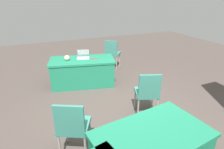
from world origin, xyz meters
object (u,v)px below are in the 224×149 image
table_foreground (83,72)px  chair_by_pillar (73,125)px  yarn_ball (67,58)px  chair_back_row (148,91)px  chair_near_front (112,52)px  laptop_silver (83,56)px  scissors_red (95,59)px

table_foreground → chair_by_pillar: bearing=72.1°
table_foreground → chair_by_pillar: (0.77, 2.38, 0.20)m
table_foreground → yarn_ball: 0.57m
yarn_ball → chair_back_row: bearing=120.8°
chair_near_front → chair_by_pillar: size_ratio=0.98×
chair_back_row → chair_near_front: bearing=101.6°
table_foreground → chair_back_row: size_ratio=1.90×
chair_near_front → chair_by_pillar: chair_by_pillar is taller
chair_near_front → laptop_silver: chair_near_front is taller
scissors_red → chair_by_pillar: bearing=-78.7°
chair_by_pillar → scissors_red: size_ratio=5.41×
chair_back_row → scissors_red: (0.49, -1.82, 0.17)m
chair_by_pillar → chair_near_front: bearing=85.1°
table_foreground → yarn_ball: size_ratio=13.32×
table_foreground → laptop_silver: bearing=-121.5°
chair_near_front → chair_by_pillar: 3.77m
scissors_red → table_foreground: bearing=-159.8°
chair_near_front → scissors_red: bearing=-93.9°
chair_back_row → yarn_ball: chair_back_row is taller
chair_back_row → yarn_ball: (1.18, -1.99, 0.24)m
yarn_ball → laptop_silver: bearing=-174.7°
yarn_ball → scissors_red: yarn_ball is taller
chair_by_pillar → yarn_ball: chair_by_pillar is taller
table_foreground → yarn_ball: (0.37, -0.07, 0.43)m
yarn_ball → chair_by_pillar: bearing=80.8°
chair_by_pillar → yarn_ball: bearing=107.7°
table_foreground → scissors_red: 0.49m
yarn_ball → scissors_red: (-0.70, 0.16, -0.06)m
table_foreground → laptop_silver: (-0.07, -0.11, 0.40)m
chair_by_pillar → laptop_silver: chair_by_pillar is taller
table_foreground → laptop_silver: size_ratio=4.64×
chair_back_row → scissors_red: 1.90m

